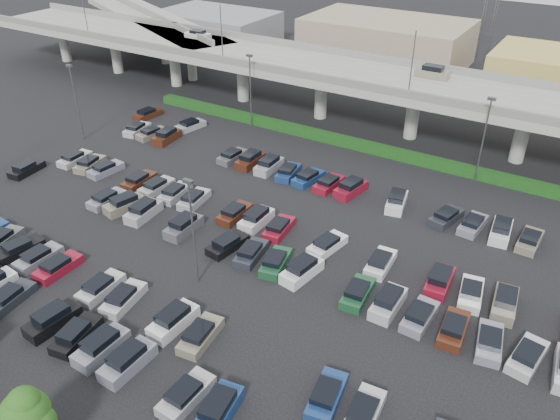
% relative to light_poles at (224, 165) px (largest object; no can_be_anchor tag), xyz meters
% --- Properties ---
extents(ground, '(280.00, 280.00, 0.00)m').
position_rel_light_poles_xyz_m(ground, '(4.13, -2.00, -6.24)').
color(ground, black).
extents(overpass, '(150.00, 13.00, 15.80)m').
position_rel_light_poles_xyz_m(overpass, '(3.91, 30.03, 0.73)').
color(overpass, gray).
rests_on(overpass, ground).
extents(on_ramp, '(50.93, 30.13, 8.80)m').
position_rel_light_poles_xyz_m(on_ramp, '(-47.98, 41.05, 0.62)').
color(on_ramp, gray).
rests_on(on_ramp, ground).
extents(hedge, '(66.00, 1.60, 1.10)m').
position_rel_light_poles_xyz_m(hedge, '(4.13, 23.00, -5.69)').
color(hedge, '#103812').
rests_on(hedge, ground).
extents(tree_row, '(65.07, 3.66, 5.94)m').
position_rel_light_poles_xyz_m(tree_row, '(4.83, -28.53, -2.72)').
color(tree_row, '#332316').
rests_on(tree_row, ground).
extents(parked_cars, '(62.95, 41.66, 1.67)m').
position_rel_light_poles_xyz_m(parked_cars, '(3.61, -5.79, -5.63)').
color(parked_cars, '#4C2214').
rests_on(parked_cars, ground).
extents(light_poles, '(66.90, 48.38, 10.30)m').
position_rel_light_poles_xyz_m(light_poles, '(0.00, 0.00, 0.00)').
color(light_poles, '#4A4A4F').
rests_on(light_poles, ground).
extents(distant_buildings, '(138.00, 24.00, 9.00)m').
position_rel_light_poles_xyz_m(distant_buildings, '(16.50, 59.81, -2.49)').
color(distant_buildings, gray).
rests_on(distant_buildings, ground).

